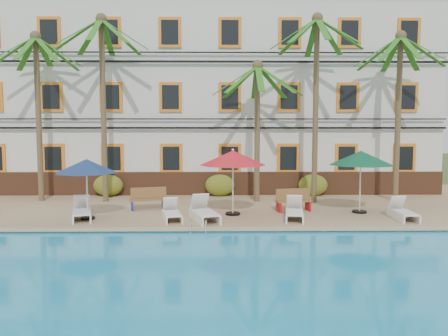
{
  "coord_description": "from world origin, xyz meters",
  "views": [
    {
      "loc": [
        0.91,
        -15.35,
        3.64
      ],
      "look_at": [
        1.15,
        3.0,
        2.0
      ],
      "focal_mm": 35.0,
      "sensor_mm": 36.0,
      "label": 1
    }
  ],
  "objects_px": {
    "palm_a": "(38,93)",
    "palm_c": "(257,110)",
    "lounger_b": "(82,212)",
    "bench_left": "(148,198)",
    "palm_d": "(316,83)",
    "pool_ladder": "(198,231)",
    "palm_b": "(103,83)",
    "lounger_d": "(204,212)",
    "umbrella_blue": "(86,166)",
    "bench_right": "(293,200)",
    "lounger_c": "(172,213)",
    "palm_e": "(399,93)",
    "lounger_f": "(402,212)",
    "umbrella_green": "(361,158)",
    "umbrella_red": "(233,158)",
    "lounger_e": "(294,212)"
  },
  "relations": [
    {
      "from": "lounger_d",
      "to": "lounger_f",
      "type": "distance_m",
      "value": 7.48
    },
    {
      "from": "palm_a",
      "to": "umbrella_blue",
      "type": "bearing_deg",
      "value": -51.18
    },
    {
      "from": "lounger_f",
      "to": "bench_left",
      "type": "height_order",
      "value": "bench_left"
    },
    {
      "from": "lounger_b",
      "to": "lounger_d",
      "type": "distance_m",
      "value": 4.63
    },
    {
      "from": "umbrella_blue",
      "to": "umbrella_red",
      "type": "height_order",
      "value": "umbrella_red"
    },
    {
      "from": "palm_d",
      "to": "lounger_c",
      "type": "relative_size",
      "value": 4.82
    },
    {
      "from": "palm_b",
      "to": "lounger_d",
      "type": "height_order",
      "value": "palm_b"
    },
    {
      "from": "umbrella_blue",
      "to": "palm_b",
      "type": "bearing_deg",
      "value": 95.21
    },
    {
      "from": "palm_c",
      "to": "lounger_b",
      "type": "distance_m",
      "value": 8.96
    },
    {
      "from": "palm_e",
      "to": "lounger_f",
      "type": "height_order",
      "value": "palm_e"
    },
    {
      "from": "palm_c",
      "to": "lounger_c",
      "type": "bearing_deg",
      "value": -130.23
    },
    {
      "from": "palm_e",
      "to": "lounger_b",
      "type": "xyz_separation_m",
      "value": [
        -13.53,
        -3.99,
        -4.78
      ]
    },
    {
      "from": "umbrella_green",
      "to": "lounger_d",
      "type": "distance_m",
      "value": 6.71
    },
    {
      "from": "umbrella_blue",
      "to": "lounger_f",
      "type": "distance_m",
      "value": 12.01
    },
    {
      "from": "umbrella_red",
      "to": "bench_right",
      "type": "xyz_separation_m",
      "value": [
        2.52,
        0.75,
        -1.78
      ]
    },
    {
      "from": "umbrella_blue",
      "to": "bench_left",
      "type": "bearing_deg",
      "value": 45.19
    },
    {
      "from": "palm_a",
      "to": "palm_c",
      "type": "relative_size",
      "value": 1.21
    },
    {
      "from": "lounger_f",
      "to": "palm_d",
      "type": "bearing_deg",
      "value": 122.83
    },
    {
      "from": "palm_e",
      "to": "bench_left",
      "type": "relative_size",
      "value": 5.02
    },
    {
      "from": "lounger_c",
      "to": "palm_e",
      "type": "bearing_deg",
      "value": 22.56
    },
    {
      "from": "bench_right",
      "to": "palm_a",
      "type": "bearing_deg",
      "value": 166.19
    },
    {
      "from": "lounger_f",
      "to": "pool_ladder",
      "type": "bearing_deg",
      "value": -166.75
    },
    {
      "from": "lounger_b",
      "to": "bench_left",
      "type": "distance_m",
      "value": 2.93
    },
    {
      "from": "umbrella_green",
      "to": "umbrella_blue",
      "type": "bearing_deg",
      "value": -174.03
    },
    {
      "from": "umbrella_green",
      "to": "lounger_d",
      "type": "xyz_separation_m",
      "value": [
        -6.28,
        -1.41,
        -1.91
      ]
    },
    {
      "from": "umbrella_blue",
      "to": "lounger_d",
      "type": "xyz_separation_m",
      "value": [
        4.4,
        -0.29,
        -1.69
      ]
    },
    {
      "from": "bench_right",
      "to": "palm_c",
      "type": "bearing_deg",
      "value": 117.24
    },
    {
      "from": "palm_b",
      "to": "bench_left",
      "type": "bearing_deg",
      "value": -41.97
    },
    {
      "from": "palm_c",
      "to": "lounger_f",
      "type": "relative_size",
      "value": 3.69
    },
    {
      "from": "palm_a",
      "to": "lounger_d",
      "type": "relative_size",
      "value": 3.75
    },
    {
      "from": "lounger_f",
      "to": "bench_left",
      "type": "relative_size",
      "value": 1.13
    },
    {
      "from": "umbrella_blue",
      "to": "lounger_b",
      "type": "distance_m",
      "value": 1.73
    },
    {
      "from": "palm_c",
      "to": "lounger_e",
      "type": "distance_m",
      "value": 5.83
    },
    {
      "from": "palm_b",
      "to": "lounger_f",
      "type": "bearing_deg",
      "value": -18.99
    },
    {
      "from": "umbrella_green",
      "to": "bench_left",
      "type": "bearing_deg",
      "value": 174.51
    },
    {
      "from": "bench_left",
      "to": "umbrella_red",
      "type": "bearing_deg",
      "value": -18.74
    },
    {
      "from": "palm_a",
      "to": "lounger_e",
      "type": "relative_size",
      "value": 4.16
    },
    {
      "from": "bench_left",
      "to": "palm_a",
      "type": "bearing_deg",
      "value": 156.43
    },
    {
      "from": "palm_d",
      "to": "pool_ladder",
      "type": "height_order",
      "value": "palm_d"
    },
    {
      "from": "palm_a",
      "to": "lounger_b",
      "type": "bearing_deg",
      "value": -53.02
    },
    {
      "from": "lounger_d",
      "to": "palm_e",
      "type": "bearing_deg",
      "value": 25.65
    },
    {
      "from": "bench_right",
      "to": "lounger_c",
      "type": "bearing_deg",
      "value": -160.53
    },
    {
      "from": "bench_left",
      "to": "bench_right",
      "type": "bearing_deg",
      "value": -4.36
    },
    {
      "from": "lounger_e",
      "to": "bench_left",
      "type": "relative_size",
      "value": 1.21
    },
    {
      "from": "palm_e",
      "to": "umbrella_green",
      "type": "distance_m",
      "value": 4.82
    },
    {
      "from": "palm_b",
      "to": "palm_e",
      "type": "xyz_separation_m",
      "value": [
        13.67,
        -0.05,
        -0.42
      ]
    },
    {
      "from": "palm_d",
      "to": "umbrella_green",
      "type": "distance_m",
      "value": 4.34
    },
    {
      "from": "lounger_b",
      "to": "lounger_f",
      "type": "height_order",
      "value": "lounger_b"
    },
    {
      "from": "palm_c",
      "to": "lounger_f",
      "type": "bearing_deg",
      "value": -39.02
    },
    {
      "from": "palm_e",
      "to": "lounger_d",
      "type": "xyz_separation_m",
      "value": [
        -8.91,
        -4.28,
        -4.76
      ]
    }
  ]
}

